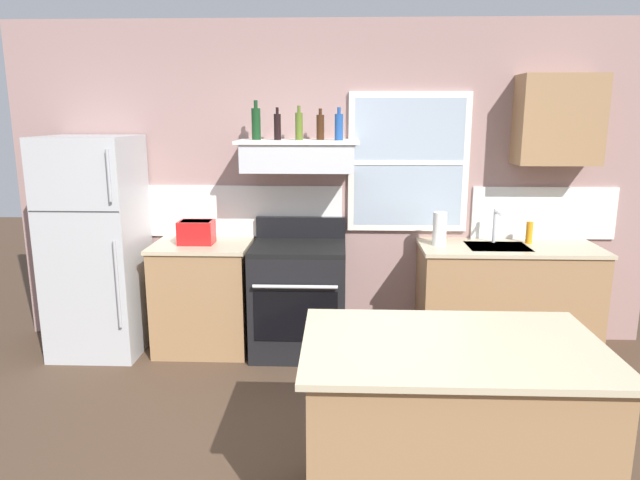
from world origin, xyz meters
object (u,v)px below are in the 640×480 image
at_px(bottle_dark_green_wine, 256,123).
at_px(bottle_brown_stout, 320,127).
at_px(bottle_balsamic_dark, 277,126).
at_px(bottle_blue_liqueur, 339,126).
at_px(kitchen_island, 448,431).
at_px(refrigerator, 97,246).
at_px(paper_towel_roll, 440,229).
at_px(stove_range, 299,298).
at_px(bottle_olive_oil_square, 299,126).
at_px(dish_soap_bottle, 529,233).
at_px(toaster, 196,232).

xyz_separation_m(bottle_dark_green_wine, bottle_brown_stout, (0.51, 0.01, -0.03)).
distance_m(bottle_balsamic_dark, bottle_brown_stout, 0.34).
bearing_deg(bottle_brown_stout, bottle_blue_liqueur, -28.81).
bearing_deg(kitchen_island, bottle_brown_stout, 108.20).
relative_size(refrigerator, paper_towel_roll, 6.59).
distance_m(stove_range, bottle_blue_liqueur, 1.42).
distance_m(bottle_olive_oil_square, bottle_brown_stout, 0.17).
distance_m(refrigerator, dish_soap_bottle, 3.54).
bearing_deg(bottle_olive_oil_square, dish_soap_bottle, 1.74).
height_order(toaster, bottle_balsamic_dark, bottle_balsamic_dark).
relative_size(bottle_brown_stout, dish_soap_bottle, 1.35).
xyz_separation_m(toaster, bottle_dark_green_wine, (0.50, 0.08, 0.87)).
relative_size(toaster, stove_range, 0.27).
xyz_separation_m(toaster, kitchen_island, (1.70, -2.02, -0.55)).
distance_m(stove_range, bottle_dark_green_wine, 1.45).
bearing_deg(toaster, bottle_blue_liqueur, 0.75).
xyz_separation_m(toaster, stove_range, (0.83, -0.02, -0.54)).
distance_m(bottle_olive_oil_square, paper_towel_roll, 1.39).
bearing_deg(stove_range, refrigerator, -179.20).
distance_m(toaster, bottle_brown_stout, 1.31).
distance_m(toaster, paper_towel_roll, 1.97).
bearing_deg(bottle_brown_stout, bottle_balsamic_dark, -172.69).
distance_m(toaster, bottle_blue_liqueur, 1.43).
height_order(bottle_brown_stout, dish_soap_bottle, bottle_brown_stout).
xyz_separation_m(bottle_olive_oil_square, bottle_blue_liqueur, (0.31, -0.04, -0.01)).
bearing_deg(bottle_blue_liqueur, bottle_dark_green_wine, 174.04).
height_order(refrigerator, bottle_olive_oil_square, bottle_olive_oil_square).
bearing_deg(dish_soap_bottle, bottle_blue_liqueur, -176.37).
height_order(bottle_brown_stout, kitchen_island, bottle_brown_stout).
distance_m(stove_range, bottle_olive_oil_square, 1.39).
relative_size(toaster, bottle_balsamic_dark, 1.18).
distance_m(bottle_dark_green_wine, bottle_blue_liqueur, 0.66).
height_order(bottle_blue_liqueur, dish_soap_bottle, bottle_blue_liqueur).
xyz_separation_m(stove_range, bottle_brown_stout, (0.17, 0.12, 1.38)).
distance_m(bottle_balsamic_dark, bottle_blue_liqueur, 0.49).
xyz_separation_m(dish_soap_bottle, kitchen_island, (-1.01, -2.13, -0.54)).
relative_size(bottle_dark_green_wine, bottle_balsamic_dark, 1.22).
xyz_separation_m(bottle_balsamic_dark, paper_towel_roll, (1.30, -0.04, -0.81)).
bearing_deg(bottle_balsamic_dark, toaster, -175.45).
relative_size(dish_soap_bottle, kitchen_island, 0.13).
height_order(bottle_olive_oil_square, paper_towel_roll, bottle_olive_oil_square).
distance_m(bottle_balsamic_dark, paper_towel_roll, 1.53).
bearing_deg(bottle_blue_liqueur, kitchen_island, -74.92).
height_order(refrigerator, bottle_brown_stout, bottle_brown_stout).
xyz_separation_m(toaster, bottle_balsamic_dark, (0.67, 0.05, 0.84)).
bearing_deg(stove_range, bottle_brown_stout, 34.63).
relative_size(bottle_balsamic_dark, bottle_olive_oil_square, 0.95).
bearing_deg(toaster, paper_towel_roll, 0.41).
bearing_deg(paper_towel_roll, bottle_balsamic_dark, 178.28).
height_order(refrigerator, bottle_dark_green_wine, bottle_dark_green_wine).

